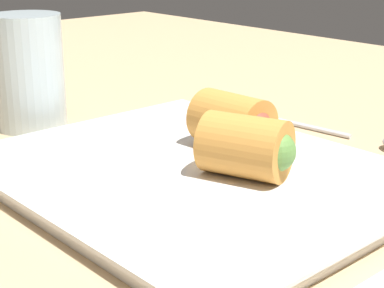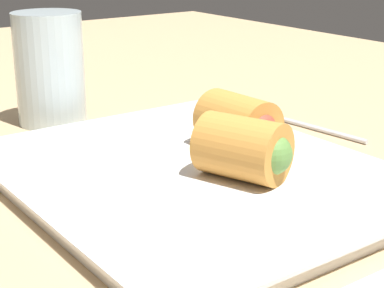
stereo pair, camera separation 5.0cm
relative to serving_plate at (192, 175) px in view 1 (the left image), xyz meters
The scene contains 5 objects.
table_surface 4.14cm from the serving_plate, 33.73° to the left, with size 180.00×140.00×2.00cm.
serving_plate is the anchor object (origin of this frame).
roll_front_left 6.49cm from the serving_plate, 81.97° to the right, with size 7.19×5.00×4.72cm.
roll_front_right 5.74cm from the serving_plate, 158.64° to the right, with size 7.55×6.53×4.72cm.
drinking_glass 23.25cm from the serving_plate, ahead, with size 7.02×7.02×11.45cm.
Camera 1 is at (-38.22, 29.58, 21.16)cm, focal length 60.00 mm.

